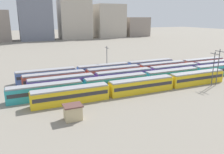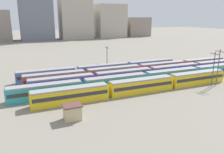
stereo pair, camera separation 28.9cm
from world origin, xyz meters
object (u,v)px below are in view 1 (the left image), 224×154
at_px(train_track_0, 142,85).
at_px(catenary_pole_2, 213,67).
at_px(catenary_pole_0, 218,66).
at_px(signal_hut, 73,112).
at_px(train_track_4, 104,70).
at_px(train_track_1, 146,79).
at_px(catenary_pole_1, 107,58).
at_px(train_track_2, 174,70).
at_px(train_track_3, 139,70).

distance_m(train_track_0, catenary_pole_2, 21.99).
bearing_deg(catenary_pole_0, signal_hut, -172.74).
xyz_separation_m(train_track_4, catenary_pole_2, (24.00, -24.08, 3.63)).
bearing_deg(signal_hut, catenary_pole_2, 7.40).
relative_size(train_track_1, catenary_pole_1, 7.90).
xyz_separation_m(train_track_2, train_track_3, (-10.48, 5.20, 0.00)).
bearing_deg(catenary_pole_0, train_track_1, 156.17).
relative_size(train_track_0, train_track_4, 1.00).
height_order(train_track_2, catenary_pole_0, catenary_pole_0).
relative_size(train_track_0, train_track_1, 0.75).
xyz_separation_m(catenary_pole_0, signal_hut, (-44.01, -5.61, -4.26)).
height_order(train_track_3, signal_hut, train_track_3).
relative_size(train_track_2, catenary_pole_1, 9.89).
bearing_deg(catenary_pole_0, train_track_3, 128.49).
distance_m(train_track_3, catenary_pole_0, 24.25).
relative_size(train_track_1, train_track_2, 0.80).
height_order(train_track_0, train_track_1, same).
height_order(train_track_4, catenary_pole_1, catenary_pole_1).
xyz_separation_m(train_track_2, catenary_pole_1, (-19.01, 13.51, 3.37)).
bearing_deg(train_track_2, train_track_3, 153.62).
distance_m(train_track_1, catenary_pole_0, 20.99).
height_order(train_track_1, train_track_3, same).
distance_m(train_track_3, train_track_4, 12.22).
distance_m(train_track_2, signal_hut, 43.98).
xyz_separation_m(train_track_3, signal_hut, (-29.11, -24.34, -0.35)).
bearing_deg(train_track_0, catenary_pole_2, -8.70).
bearing_deg(train_track_2, catenary_pole_2, -79.80).
bearing_deg(train_track_2, catenary_pole_0, -71.94).
xyz_separation_m(train_track_3, catenary_pole_2, (12.94, -18.88, 3.63)).
bearing_deg(catenary_pole_1, train_track_0, -89.91).
height_order(train_track_1, signal_hut, train_track_1).
distance_m(train_track_1, train_track_2, 15.36).
bearing_deg(train_track_0, catenary_pole_1, 90.09).
relative_size(train_track_0, catenary_pole_2, 5.60).
distance_m(catenary_pole_0, catenary_pole_1, 35.79).
bearing_deg(train_track_1, train_track_3, 69.09).
height_order(train_track_2, catenary_pole_2, catenary_pole_2).
bearing_deg(catenary_pole_2, train_track_4, 134.91).
bearing_deg(train_track_2, train_track_4, 154.23).
relative_size(train_track_1, catenary_pole_0, 7.10).
height_order(train_track_0, train_track_3, same).
distance_m(train_track_2, train_track_3, 11.70).
bearing_deg(train_track_4, train_track_0, -82.96).
bearing_deg(catenary_pole_0, train_track_4, 137.32).
distance_m(train_track_4, catenary_pole_1, 5.24).
xyz_separation_m(train_track_0, train_track_1, (4.52, 5.20, 0.00)).
bearing_deg(train_track_3, signal_hut, -140.10).
relative_size(train_track_1, train_track_3, 1.00).
height_order(train_track_0, catenary_pole_1, catenary_pole_1).
xyz_separation_m(train_track_3, catenary_pole_0, (14.90, -18.73, 3.91)).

